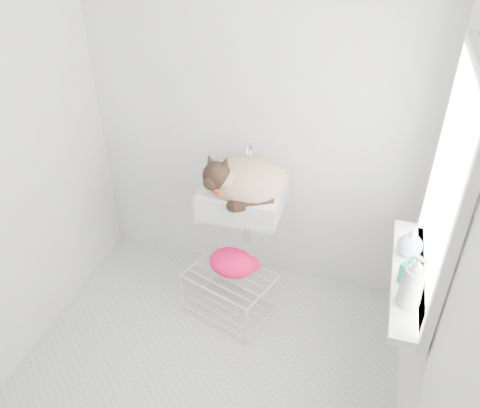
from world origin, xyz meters
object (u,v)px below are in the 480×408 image
(bottle_c, at_px, (408,254))
(cat, at_px, (244,182))
(bottle_b, at_px, (407,283))
(wire_rack, at_px, (230,293))
(bottle_a, at_px, (407,304))
(sink, at_px, (243,186))

(bottle_c, bearing_deg, cat, 159.18)
(bottle_b, xyz_separation_m, bottle_c, (0.00, 0.22, 0.00))
(wire_rack, distance_m, bottle_c, 1.24)
(cat, height_order, bottle_c, cat)
(bottle_c, bearing_deg, wire_rack, 171.33)
(bottle_a, distance_m, bottle_c, 0.36)
(cat, xyz_separation_m, bottle_c, (0.98, -0.37, -0.04))
(bottle_a, bearing_deg, bottle_c, 90.00)
(bottle_c, bearing_deg, bottle_b, -90.00)
(bottle_b, relative_size, bottle_c, 1.05)
(wire_rack, height_order, bottle_c, bottle_c)
(cat, distance_m, bottle_c, 1.05)
(wire_rack, height_order, bottle_b, bottle_b)
(sink, bearing_deg, bottle_b, -31.81)
(bottle_b, bearing_deg, sink, 148.19)
(bottle_b, bearing_deg, bottle_a, -90.00)
(cat, bearing_deg, bottle_c, -35.33)
(bottle_a, relative_size, bottle_b, 1.40)
(sink, bearing_deg, bottle_a, -37.37)
(wire_rack, height_order, bottle_a, bottle_a)
(bottle_a, bearing_deg, bottle_b, 90.00)
(sink, distance_m, bottle_b, 1.16)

